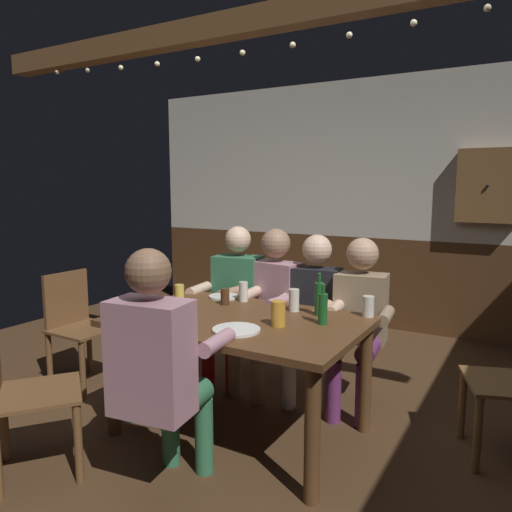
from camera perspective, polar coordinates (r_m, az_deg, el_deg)
The scene contains 26 objects.
ground_plane at distance 3.24m, azimuth -3.04°, elevation -20.53°, with size 6.87×6.87×0.00m, color #4C331E.
back_wall_upper at distance 5.52m, azimuth 13.94°, elevation 10.85°, with size 5.64×0.12×1.69m, color silver.
back_wall_wainscot at distance 5.62m, azimuth 13.47°, elevation -2.90°, with size 5.64×0.12×0.98m, color brown.
ceiling_beam at distance 3.43m, azimuth 1.73°, elevation 25.88°, with size 5.07×0.14×0.16m, color brown.
dining_table at distance 3.07m, azimuth -1.93°, elevation -9.09°, with size 1.51×0.99×0.75m.
person_0 at distance 3.92m, azimuth -2.51°, elevation -4.70°, with size 0.54×0.57×1.23m.
person_1 at distance 3.75m, azimuth 1.58°, elevation -5.24°, with size 0.58×0.56×1.23m.
person_2 at distance 3.60m, azimuth 6.65°, elevation -6.18°, with size 0.52×0.53×1.20m.
person_3 at distance 3.48m, azimuth 11.79°, elevation -6.80°, with size 0.52×0.55×1.20m.
person_4 at distance 2.50m, azimuth -11.25°, elevation -11.94°, with size 0.56×0.56×1.27m.
chair_empty_near_right at distance 2.98m, azimuth -25.68°, elevation -13.93°, with size 0.62×0.62×0.88m.
chair_empty_far_end at distance 4.12m, azimuth -20.00°, elevation -7.48°, with size 0.45×0.45×0.88m.
table_candle at distance 3.27m, azimuth -9.45°, elevation -5.45°, with size 0.04×0.04×0.08m, color #F9E08C.
plate_0 at distance 2.78m, azimuth -2.30°, elevation -8.55°, with size 0.27×0.27×0.01m, color white.
plate_1 at distance 3.58m, azimuth -3.75°, elevation -4.72°, with size 0.22×0.22×0.01m, color white.
bottle_0 at distance 2.91m, azimuth 7.76°, elevation -6.03°, with size 0.05×0.05×0.24m.
bottle_1 at distance 3.08m, azimuth -12.38°, elevation -4.96°, with size 0.06×0.06×0.29m.
bottle_2 at distance 3.09m, azimuth 7.32°, elevation -4.89°, with size 0.05×0.05×0.27m.
pint_glass_0 at distance 2.85m, azimuth 2.60°, elevation -6.69°, with size 0.08×0.08×0.15m, color gold.
pint_glass_1 at distance 3.19m, azimuth 4.43°, elevation -5.12°, with size 0.07×0.07×0.14m, color white.
pint_glass_2 at distance 3.13m, azimuth 12.88°, elevation -5.72°, with size 0.07×0.07×0.13m, color white.
pint_glass_3 at distance 3.46m, azimuth -8.87°, elevation -4.31°, with size 0.07×0.07×0.12m, color #E5C64C.
pint_glass_4 at distance 3.36m, azimuth -3.62°, elevation -4.73°, with size 0.06×0.06×0.11m, color #4C2D19.
pint_glass_5 at distance 3.44m, azimuth -1.47°, elevation -4.15°, with size 0.06×0.06×0.14m, color white.
wall_dart_cabinet at distance 5.18m, azimuth 25.36°, elevation 7.38°, with size 0.56×0.15×0.70m.
string_lights at distance 3.34m, azimuth 1.27°, elevation 23.38°, with size 3.98×0.04×0.11m.
Camera 1 is at (1.56, -2.37, 1.56)m, focal length 34.48 mm.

